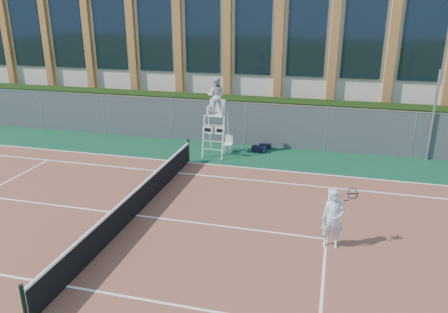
% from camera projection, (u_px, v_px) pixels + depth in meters
% --- Properties ---
extents(ground, '(120.00, 120.00, 0.00)m').
position_uv_depth(ground, '(136.00, 216.00, 14.99)').
color(ground, '#233814').
extents(apron, '(36.00, 20.00, 0.01)m').
position_uv_depth(apron, '(148.00, 204.00, 15.91)').
color(apron, '#0E3D27').
rests_on(apron, ground).
extents(tennis_court, '(23.77, 10.97, 0.02)m').
position_uv_depth(tennis_court, '(136.00, 216.00, 14.99)').
color(tennis_court, brown).
rests_on(tennis_court, apron).
extents(tennis_net, '(0.10, 11.30, 1.10)m').
position_uv_depth(tennis_net, '(135.00, 202.00, 14.82)').
color(tennis_net, black).
rests_on(tennis_net, ground).
extents(fence, '(40.00, 0.06, 2.20)m').
position_uv_depth(fence, '(208.00, 122.00, 22.67)').
color(fence, '#595E60').
rests_on(fence, ground).
extents(hedge, '(40.00, 1.40, 2.20)m').
position_uv_depth(hedge, '(214.00, 116.00, 23.76)').
color(hedge, black).
rests_on(hedge, ground).
extents(building, '(45.00, 10.60, 8.22)m').
position_uv_depth(building, '(245.00, 46.00, 30.02)').
color(building, beige).
rests_on(building, ground).
extents(steel_pole, '(0.12, 0.12, 4.19)m').
position_uv_depth(steel_pole, '(433.00, 116.00, 19.72)').
color(steel_pole, '#9EA0A5').
rests_on(steel_pole, ground).
extents(umpire_chair, '(1.05, 1.62, 3.77)m').
position_uv_depth(umpire_chair, '(216.00, 98.00, 20.30)').
color(umpire_chair, white).
rests_on(umpire_chair, ground).
extents(plastic_chair, '(0.40, 0.40, 0.84)m').
position_uv_depth(plastic_chair, '(228.00, 142.00, 21.30)').
color(plastic_chair, silver).
rests_on(plastic_chair, apron).
extents(sports_bag_near, '(0.73, 0.39, 0.29)m').
position_uv_depth(sports_bag_near, '(259.00, 149.00, 21.41)').
color(sports_bag_near, black).
rests_on(sports_bag_near, apron).
extents(sports_bag_far, '(0.60, 0.28, 0.23)m').
position_uv_depth(sports_bag_far, '(265.00, 146.00, 21.94)').
color(sports_bag_far, black).
rests_on(sports_bag_far, apron).
extents(tennis_player, '(1.01, 0.69, 1.82)m').
position_uv_depth(tennis_player, '(333.00, 219.00, 12.77)').
color(tennis_player, silver).
rests_on(tennis_player, tennis_court).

